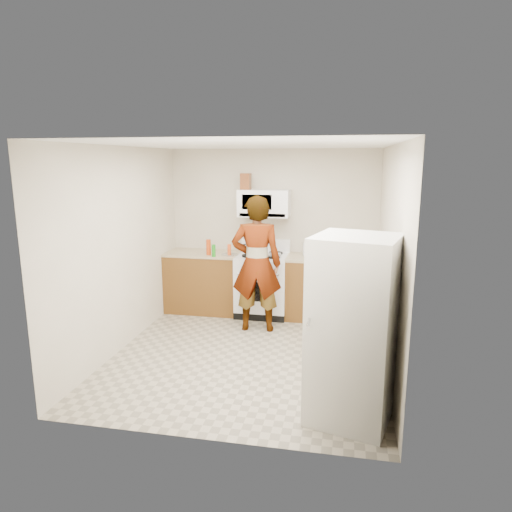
% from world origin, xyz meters
% --- Properties ---
extents(floor, '(3.60, 3.60, 0.00)m').
position_xyz_m(floor, '(0.00, 0.00, 0.00)').
color(floor, gray).
rests_on(floor, ground).
extents(back_wall, '(3.20, 0.02, 2.50)m').
position_xyz_m(back_wall, '(0.00, 1.79, 1.25)').
color(back_wall, beige).
rests_on(back_wall, floor).
extents(right_wall, '(0.02, 3.60, 2.50)m').
position_xyz_m(right_wall, '(1.59, 0.00, 1.25)').
color(right_wall, beige).
rests_on(right_wall, floor).
extents(cabinet_left, '(1.12, 0.62, 0.90)m').
position_xyz_m(cabinet_left, '(-1.04, 1.49, 0.45)').
color(cabinet_left, brown).
rests_on(cabinet_left, floor).
extents(counter_left, '(1.14, 0.64, 0.03)m').
position_xyz_m(counter_left, '(-1.04, 1.49, 0.92)').
color(counter_left, tan).
rests_on(counter_left, cabinet_left).
extents(cabinet_right, '(0.80, 0.62, 0.90)m').
position_xyz_m(cabinet_right, '(0.68, 1.49, 0.45)').
color(cabinet_right, brown).
rests_on(cabinet_right, floor).
extents(counter_right, '(0.82, 0.64, 0.03)m').
position_xyz_m(counter_right, '(0.68, 1.49, 0.92)').
color(counter_right, tan).
rests_on(counter_right, cabinet_right).
extents(gas_range, '(0.76, 0.65, 1.13)m').
position_xyz_m(gas_range, '(-0.10, 1.48, 0.49)').
color(gas_range, white).
rests_on(gas_range, floor).
extents(microwave, '(0.76, 0.38, 0.40)m').
position_xyz_m(microwave, '(-0.10, 1.61, 1.70)').
color(microwave, white).
rests_on(microwave, back_wall).
extents(person, '(0.73, 0.53, 1.88)m').
position_xyz_m(person, '(-0.07, 0.83, 0.94)').
color(person, tan).
rests_on(person, floor).
extents(fridge, '(0.85, 0.85, 1.70)m').
position_xyz_m(fridge, '(1.20, -1.20, 0.85)').
color(fridge, beige).
rests_on(fridge, floor).
extents(kettle, '(0.20, 0.20, 0.19)m').
position_xyz_m(kettle, '(0.57, 1.57, 1.03)').
color(kettle, silver).
rests_on(kettle, counter_right).
extents(jug, '(0.15, 0.15, 0.24)m').
position_xyz_m(jug, '(-0.37, 1.57, 2.02)').
color(jug, brown).
rests_on(jug, microwave).
extents(saucepan, '(0.26, 0.26, 0.12)m').
position_xyz_m(saucepan, '(-0.28, 1.62, 1.01)').
color(saucepan, silver).
rests_on(saucepan, gas_range).
extents(tray, '(0.27, 0.19, 0.05)m').
position_xyz_m(tray, '(0.07, 1.39, 0.96)').
color(tray, white).
rests_on(tray, gas_range).
extents(bottle_spray, '(0.09, 0.09, 0.23)m').
position_xyz_m(bottle_spray, '(-0.89, 1.32, 1.05)').
color(bottle_spray, '#BB3A0E').
rests_on(bottle_spray, counter_left).
extents(bottle_hot_sauce, '(0.06, 0.06, 0.17)m').
position_xyz_m(bottle_hot_sauce, '(-0.58, 1.35, 1.02)').
color(bottle_hot_sauce, '#E74F19').
rests_on(bottle_hot_sauce, counter_left).
extents(bottle_green_cap, '(0.07, 0.07, 0.18)m').
position_xyz_m(bottle_green_cap, '(-0.78, 1.20, 1.03)').
color(bottle_green_cap, '#197E16').
rests_on(bottle_green_cap, counter_left).
extents(pot_lid, '(0.30, 0.30, 0.01)m').
position_xyz_m(pot_lid, '(-0.58, 1.38, 0.94)').
color(pot_lid, silver).
rests_on(pot_lid, counter_left).
extents(broom, '(0.22, 0.18, 1.19)m').
position_xyz_m(broom, '(1.57, 0.72, 0.60)').
color(broom, white).
rests_on(broom, floor).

